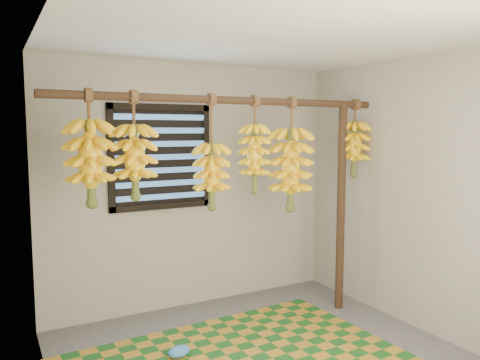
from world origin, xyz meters
TOP-DOWN VIEW (x-y plane):
  - ceiling at (0.00, 0.00)m, footprint 3.00×3.00m
  - wall_back at (0.00, 1.50)m, footprint 3.00×0.01m
  - wall_left at (-1.50, 0.00)m, footprint 0.01×3.00m
  - wall_right at (1.50, 0.00)m, footprint 0.01×3.00m
  - window at (-0.35, 1.48)m, footprint 1.00×0.04m
  - hanging_pole at (0.00, 0.70)m, footprint 3.00×0.06m
  - support_post at (1.20, 0.70)m, footprint 0.08×0.08m
  - plastic_bag at (-0.57, 0.49)m, footprint 0.23×0.20m
  - banana_bunch_a at (-1.15, 0.70)m, footprint 0.33×0.33m
  - banana_bunch_b at (-0.82, 0.70)m, footprint 0.32×0.32m
  - banana_bunch_c at (-0.18, 0.70)m, footprint 0.29×0.29m
  - banana_bunch_d at (0.22, 0.70)m, footprint 0.27×0.27m
  - banana_bunch_e at (0.60, 0.70)m, footprint 0.38×0.38m
  - banana_bunch_f at (1.35, 0.70)m, footprint 0.30×0.30m

SIDE VIEW (x-z plane):
  - plastic_bag at x=-0.57m, z-range 0.01..0.09m
  - support_post at x=1.20m, z-range 0.00..2.00m
  - wall_back at x=0.00m, z-range 0.00..2.40m
  - wall_left at x=-1.50m, z-range 0.00..2.40m
  - wall_right at x=1.50m, z-range 0.00..2.40m
  - banana_bunch_c at x=-0.18m, z-range 0.90..1.85m
  - banana_bunch_e at x=0.60m, z-range 0.89..1.91m
  - window at x=-0.35m, z-range 1.00..2.00m
  - banana_bunch_d at x=0.22m, z-range 1.10..1.93m
  - banana_bunch_b at x=-0.82m, z-range 1.11..1.93m
  - banana_bunch_a at x=-1.15m, z-range 1.10..1.94m
  - banana_bunch_f at x=1.35m, z-range 1.20..1.95m
  - hanging_pole at x=0.00m, z-range 1.97..2.03m
  - ceiling at x=0.00m, z-range 2.40..2.41m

